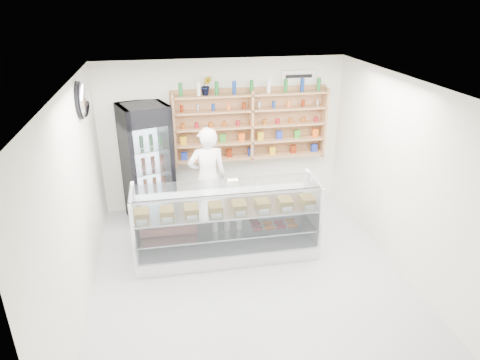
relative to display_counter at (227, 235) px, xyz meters
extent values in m
plane|color=#B3B2B8|center=(0.24, -0.66, -0.34)|extent=(5.00, 5.00, 0.00)
plane|color=white|center=(0.24, -0.66, 2.46)|extent=(5.00, 5.00, 0.00)
plane|color=white|center=(0.24, 1.84, 1.06)|extent=(4.50, 0.00, 4.50)
plane|color=white|center=(0.24, -3.16, 1.06)|extent=(4.50, 0.00, 4.50)
plane|color=white|center=(-2.01, -0.66, 1.06)|extent=(0.00, 5.00, 5.00)
plane|color=white|center=(2.49, -0.66, 1.06)|extent=(0.00, 5.00, 5.00)
cube|color=white|center=(0.00, -0.01, -0.22)|extent=(2.81, 0.80, 0.23)
cube|color=white|center=(0.00, 0.35, 0.19)|extent=(2.81, 0.05, 0.59)
cube|color=silver|center=(0.00, -0.01, 0.14)|extent=(2.70, 0.70, 0.02)
cube|color=silver|center=(0.00, -0.01, 0.48)|extent=(2.76, 0.73, 0.02)
cube|color=silver|center=(0.00, -0.40, 0.38)|extent=(2.76, 0.11, 0.98)
cube|color=silver|center=(0.00, -0.06, 0.88)|extent=(2.76, 0.56, 0.01)
imported|color=white|center=(-0.17, 1.01, 0.57)|extent=(0.69, 0.47, 1.82)
cube|color=black|center=(-1.18, 1.48, 0.72)|extent=(0.97, 0.95, 2.13)
cube|color=#2F0431|center=(-1.29, 1.15, 1.63)|extent=(0.72, 0.27, 0.30)
cube|color=silver|center=(-1.30, 1.13, 0.63)|extent=(0.61, 0.22, 1.68)
cube|color=#A8804F|center=(-0.66, 1.68, 1.25)|extent=(0.04, 0.28, 1.33)
cube|color=#A8804F|center=(0.74, 1.68, 1.25)|extent=(0.04, 0.28, 1.33)
cube|color=#A8804F|center=(2.14, 1.68, 1.25)|extent=(0.04, 0.28, 1.33)
cube|color=#A8804F|center=(0.74, 1.68, 0.66)|extent=(2.80, 0.28, 0.03)
cube|color=#A8804F|center=(0.74, 1.68, 0.96)|extent=(2.80, 0.28, 0.03)
cube|color=#A8804F|center=(0.74, 1.68, 1.26)|extent=(2.80, 0.28, 0.03)
cube|color=#A8804F|center=(0.74, 1.68, 1.56)|extent=(2.80, 0.28, 0.03)
cube|color=#A8804F|center=(0.74, 1.68, 1.84)|extent=(2.80, 0.28, 0.03)
imported|color=#1E6626|center=(-0.07, 1.68, 2.02)|extent=(0.20, 0.16, 0.34)
ellipsoid|color=silver|center=(-1.93, 0.54, 2.11)|extent=(0.15, 0.50, 0.50)
cube|color=white|center=(1.64, 1.81, 2.11)|extent=(0.62, 0.03, 0.20)
camera|label=1|loc=(-0.85, -5.74, 3.50)|focal=32.00mm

